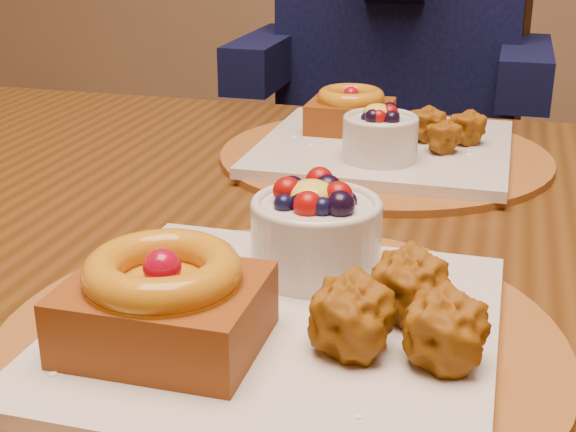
% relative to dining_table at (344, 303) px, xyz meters
% --- Properties ---
extents(dining_table, '(1.60, 0.90, 0.76)m').
position_rel_dining_table_xyz_m(dining_table, '(0.00, 0.00, 0.00)').
color(dining_table, '#3B210A').
rests_on(dining_table, ground).
extents(place_setting_near, '(0.38, 0.38, 0.09)m').
position_rel_dining_table_xyz_m(place_setting_near, '(-0.00, -0.21, 0.11)').
color(place_setting_near, brown).
rests_on(place_setting_near, dining_table).
extents(place_setting_far, '(0.38, 0.38, 0.08)m').
position_rel_dining_table_xyz_m(place_setting_far, '(-0.00, 0.22, 0.10)').
color(place_setting_far, brown).
rests_on(place_setting_far, dining_table).
extents(chair_far, '(0.57, 0.57, 0.90)m').
position_rel_dining_table_xyz_m(chair_far, '(-0.09, 0.79, -0.18)').
color(chair_far, black).
rests_on(chair_far, ground).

